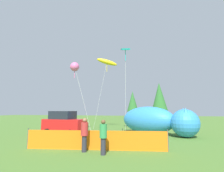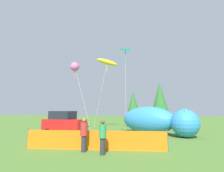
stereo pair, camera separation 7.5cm
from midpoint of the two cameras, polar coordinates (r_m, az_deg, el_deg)
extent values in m
plane|color=#4C752D|center=(14.36, -7.67, -17.15)|extent=(120.00, 120.00, 0.00)
cube|color=red|center=(17.06, -15.25, -12.43)|extent=(4.06, 2.15, 1.22)
cube|color=#1E232D|center=(17.12, -15.65, -9.11)|extent=(2.32, 1.78, 0.73)
cylinder|color=black|center=(17.11, -10.34, -14.44)|extent=(0.70, 0.32, 0.67)
cylinder|color=black|center=(15.78, -13.47, -14.93)|extent=(0.70, 0.32, 0.67)
cylinder|color=black|center=(18.46, -16.88, -13.74)|extent=(0.70, 0.32, 0.67)
cylinder|color=black|center=(17.24, -20.25, -14.04)|extent=(0.70, 0.32, 0.67)
cube|color=black|center=(14.42, 4.51, -15.40)|extent=(0.56, 0.56, 0.03)
cube|color=black|center=(14.39, 3.58, -14.56)|extent=(0.12, 0.45, 0.43)
cylinder|color=#A5A5AD|center=(14.66, 5.31, -16.13)|extent=(0.02, 0.02, 0.44)
cylinder|color=#A5A5AD|center=(14.27, 5.40, -16.36)|extent=(0.02, 0.02, 0.44)
cylinder|color=#A5A5AD|center=(14.65, 3.67, -16.15)|extent=(0.02, 0.02, 0.44)
cylinder|color=#A5A5AD|center=(14.25, 3.71, -16.39)|extent=(0.02, 0.02, 0.44)
ellipsoid|color=#338CD8|center=(18.27, 11.71, -10.81)|extent=(6.35, 5.17, 2.69)
ellipsoid|color=white|center=(18.31, 11.77, -12.70)|extent=(4.21, 3.57, 1.21)
sphere|color=#338CD8|center=(16.67, 22.89, -11.13)|extent=(2.42, 2.42, 2.42)
cone|color=#338CD8|center=(17.23, 22.38, -7.80)|extent=(0.68, 0.68, 0.73)
cone|color=#338CD8|center=(16.04, 23.06, -7.80)|extent=(0.68, 0.68, 0.73)
cube|color=orange|center=(10.88, -5.43, -17.21)|extent=(8.36, 1.16, 1.12)
cylinder|color=#4C4C51|center=(12.37, -25.69, -15.09)|extent=(0.05, 0.05, 1.24)
cylinder|color=#4C4C51|center=(10.91, 17.88, -16.56)|extent=(0.05, 0.05, 1.24)
cylinder|color=#2D2D38|center=(9.76, -2.88, -19.10)|extent=(0.27, 0.27, 0.87)
cylinder|color=#338C4C|center=(9.63, -2.85, -14.46)|extent=(0.40, 0.40, 0.72)
sphere|color=brown|center=(9.59, -2.83, -11.62)|extent=(0.23, 0.23, 0.23)
cylinder|color=#2D2D38|center=(10.51, -9.01, -18.13)|extent=(0.28, 0.28, 0.89)
cylinder|color=#B72D2D|center=(10.39, -8.91, -13.69)|extent=(0.41, 0.41, 0.74)
sphere|color=#8C6647|center=(10.35, -8.86, -10.98)|extent=(0.24, 0.24, 0.24)
cylinder|color=silver|center=(19.10, -9.41, -4.07)|extent=(2.08, 0.12, 7.13)
sphere|color=pink|center=(20.02, -11.95, 6.15)|extent=(1.01, 1.01, 1.01)
cylinder|color=pink|center=(19.86, -12.01, 4.19)|extent=(0.06, 0.06, 1.20)
cylinder|color=silver|center=(18.87, 4.57, -1.33)|extent=(0.18, 0.63, 8.95)
cube|color=#19B2B2|center=(19.59, 4.51, 11.89)|extent=(1.14, 1.14, 0.46)
cylinder|color=#19B2B2|center=(19.36, 4.53, 9.94)|extent=(0.06, 0.06, 1.20)
cylinder|color=silver|center=(22.34, -3.68, -2.88)|extent=(1.70, 0.13, 8.54)
ellipsoid|color=yellow|center=(22.93, -1.53, 7.84)|extent=(2.82, 1.31, 1.48)
cylinder|color=yellow|center=(22.75, -1.54, 6.14)|extent=(0.06, 0.06, 1.20)
cylinder|color=brown|center=(51.79, 7.01, -9.34)|extent=(0.60, 0.60, 1.88)
cone|color=#2D6B2D|center=(51.84, 6.94, -4.99)|extent=(3.30, 3.30, 6.00)
cylinder|color=brown|center=(42.03, 15.62, -9.34)|extent=(0.66, 0.66, 2.08)
cone|color=#2D6B2D|center=(42.12, 15.40, -3.40)|extent=(3.65, 3.65, 6.64)
camera|label=1|loc=(0.04, -89.88, -0.02)|focal=28.00mm
camera|label=2|loc=(0.04, 90.12, 0.02)|focal=28.00mm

